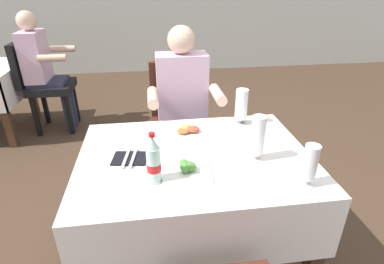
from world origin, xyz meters
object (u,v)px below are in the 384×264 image
(main_dining_table, at_px, (195,181))
(plate_near_camera, at_px, (186,169))
(background_chair_right, at_px, (41,81))
(background_patron, at_px, (43,67))
(chair_far_diner_seat, at_px, (179,119))
(napkin_cutlery_set, at_px, (130,158))
(beer_glass_left, at_px, (258,138))
(plate_far_diner, at_px, (185,132))
(cola_bottle_primary, at_px, (154,161))
(seated_diner_far, at_px, (183,105))
(beer_glass_middle, at_px, (241,106))
(beer_glass_right, at_px, (310,165))

(main_dining_table, distance_m, plate_near_camera, 0.24)
(main_dining_table, xyz_separation_m, background_chair_right, (-1.35, 1.99, -0.01))
(background_patron, bearing_deg, chair_far_diner_seat, -41.76)
(napkin_cutlery_set, bearing_deg, beer_glass_left, -7.75)
(beer_glass_left, height_order, background_chair_right, background_chair_right)
(background_patron, bearing_deg, background_chair_right, -180.00)
(beer_glass_left, xyz_separation_m, background_chair_right, (-1.64, 2.07, -0.29))
(plate_far_diner, distance_m, background_patron, 2.18)
(chair_far_diner_seat, xyz_separation_m, cola_bottle_primary, (-0.21, -1.04, 0.28))
(seated_diner_far, relative_size, napkin_cutlery_set, 6.45)
(plate_far_diner, xyz_separation_m, beer_glass_left, (0.32, -0.32, 0.11))
(background_chair_right, height_order, background_patron, background_patron)
(plate_far_diner, xyz_separation_m, beer_glass_middle, (0.36, 0.10, 0.10))
(beer_glass_right, relative_size, napkin_cutlery_set, 1.00)
(plate_far_diner, height_order, beer_glass_left, beer_glass_left)
(cola_bottle_primary, distance_m, background_chair_right, 2.49)
(chair_far_diner_seat, bearing_deg, plate_far_diner, -91.93)
(beer_glass_left, height_order, beer_glass_middle, beer_glass_left)
(beer_glass_right, xyz_separation_m, background_chair_right, (-1.80, 2.31, -0.27))
(beer_glass_right, distance_m, cola_bottle_primary, 0.67)
(plate_near_camera, distance_m, beer_glass_right, 0.54)
(seated_diner_far, bearing_deg, background_chair_right, 137.18)
(chair_far_diner_seat, distance_m, beer_glass_left, 1.00)
(cola_bottle_primary, bearing_deg, plate_near_camera, 20.91)
(beer_glass_middle, relative_size, beer_glass_right, 1.13)
(plate_near_camera, distance_m, napkin_cutlery_set, 0.31)
(napkin_cutlery_set, bearing_deg, plate_near_camera, -29.55)
(beer_glass_middle, relative_size, background_patron, 0.18)
(beer_glass_left, bearing_deg, chair_far_diner_seat, 107.96)
(beer_glass_left, distance_m, napkin_cutlery_set, 0.64)
(background_chair_right, bearing_deg, beer_glass_right, -52.14)
(chair_far_diner_seat, distance_m, background_patron, 1.75)
(plate_near_camera, bearing_deg, background_chair_right, 121.01)
(main_dining_table, bearing_deg, napkin_cutlery_set, 179.59)
(plate_near_camera, relative_size, beer_glass_left, 0.97)
(main_dining_table, distance_m, background_chair_right, 2.41)
(beer_glass_right, bearing_deg, main_dining_table, 144.51)
(plate_near_camera, relative_size, beer_glass_middle, 1.02)
(background_patron, bearing_deg, beer_glass_right, -52.91)
(seated_diner_far, distance_m, beer_glass_middle, 0.52)
(chair_far_diner_seat, height_order, beer_glass_left, chair_far_diner_seat)
(main_dining_table, bearing_deg, beer_glass_right, -35.49)
(chair_far_diner_seat, relative_size, background_chair_right, 1.00)
(beer_glass_right, bearing_deg, plate_far_diner, 130.26)
(background_chair_right, bearing_deg, plate_near_camera, -58.99)
(background_patron, bearing_deg, plate_far_diner, -53.96)
(plate_far_diner, height_order, napkin_cutlery_set, plate_far_diner)
(cola_bottle_primary, height_order, background_patron, background_patron)
(chair_far_diner_seat, relative_size, beer_glass_middle, 4.37)
(plate_far_diner, height_order, background_patron, background_patron)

